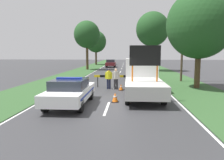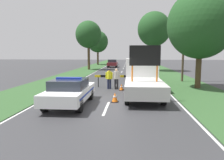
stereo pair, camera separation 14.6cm
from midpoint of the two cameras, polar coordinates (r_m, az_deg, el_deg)
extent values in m
plane|color=#333335|center=(12.22, -0.52, -5.91)|extent=(160.00, 160.00, 0.00)
cube|color=silver|center=(11.00, -1.12, -7.36)|extent=(0.12, 2.70, 0.01)
cube|color=silver|center=(17.96, 1.16, -1.72)|extent=(0.12, 2.70, 0.01)
cube|color=silver|center=(25.02, 2.16, 0.76)|extent=(0.12, 2.70, 0.01)
cube|color=silver|center=(32.10, 2.72, 2.14)|extent=(0.12, 2.70, 0.01)
cube|color=silver|center=(39.20, 3.07, 3.03)|extent=(0.12, 2.70, 0.01)
cube|color=silver|center=(46.31, 3.32, 3.64)|extent=(0.12, 2.70, 0.01)
cube|color=silver|center=(53.42, 3.50, 4.09)|extent=(0.12, 2.70, 0.01)
cube|color=silver|center=(60.54, 3.64, 4.44)|extent=(0.12, 2.70, 0.01)
cube|color=silver|center=(31.41, -4.43, 2.02)|extent=(0.10, 71.80, 0.01)
cube|color=silver|center=(31.15, 9.79, 1.90)|extent=(0.10, 71.80, 0.01)
cube|color=#2D5128|center=(32.75, -7.84, 2.20)|extent=(4.05, 120.00, 0.03)
cube|color=#2D5128|center=(32.36, 13.39, 2.02)|extent=(4.05, 120.00, 0.03)
cube|color=white|center=(11.77, -10.52, -3.37)|extent=(1.89, 4.66, 0.56)
cube|color=#282D38|center=(11.56, -10.76, -0.96)|extent=(1.66, 2.14, 0.48)
cylinder|color=black|center=(13.41, -12.29, -3.35)|extent=(0.24, 0.72, 0.72)
cylinder|color=black|center=(13.03, -5.32, -3.52)|extent=(0.24, 0.72, 0.72)
cylinder|color=black|center=(10.74, -16.79, -6.07)|extent=(0.24, 0.72, 0.72)
cylinder|color=black|center=(10.26, -8.12, -6.45)|extent=(0.24, 0.72, 0.72)
cube|color=#1E38C6|center=(11.52, -10.79, 0.47)|extent=(1.32, 0.24, 0.10)
cube|color=#193399|center=(11.77, -10.52, -3.23)|extent=(1.90, 3.82, 0.10)
cube|color=black|center=(14.05, -8.00, -1.86)|extent=(1.04, 0.08, 0.33)
cube|color=white|center=(15.48, 8.01, 1.99)|extent=(2.17, 1.86, 1.92)
cube|color=#232833|center=(16.36, 7.85, 3.48)|extent=(1.85, 0.04, 0.85)
cube|color=#B2B2AD|center=(12.55, 8.76, -2.00)|extent=(2.17, 4.19, 0.70)
cylinder|color=#D16619|center=(12.42, 5.63, 1.68)|extent=(0.09, 0.09, 0.90)
cylinder|color=#D16619|center=(12.52, 11.99, 1.60)|extent=(0.09, 0.09, 0.90)
cube|color=black|center=(12.40, 8.91, 6.33)|extent=(1.73, 0.12, 1.13)
cylinder|color=black|center=(15.56, 4.39, -1.50)|extent=(0.24, 0.86, 0.86)
cylinder|color=black|center=(15.67, 11.48, -1.56)|extent=(0.24, 0.86, 0.86)
cylinder|color=black|center=(11.75, 4.29, -4.30)|extent=(0.24, 0.86, 0.86)
cylinder|color=black|center=(11.90, 13.67, -4.34)|extent=(0.24, 0.86, 0.86)
cylinder|color=black|center=(17.66, -3.36, -0.57)|extent=(0.07, 0.07, 0.81)
cylinder|color=black|center=(17.49, 3.97, -0.65)|extent=(0.07, 0.07, 0.81)
cube|color=yellow|center=(17.61, -3.53, 1.03)|extent=(0.47, 0.08, 0.18)
cube|color=black|center=(17.55, -2.01, 1.02)|extent=(0.47, 0.08, 0.18)
cube|color=yellow|center=(17.50, -0.48, 1.01)|extent=(0.47, 0.08, 0.18)
cube|color=black|center=(17.47, 1.06, 0.99)|extent=(0.47, 0.08, 0.18)
cube|color=yellow|center=(17.44, 2.60, 0.98)|extent=(0.47, 0.08, 0.18)
cube|color=black|center=(17.43, 4.14, 0.96)|extent=(0.47, 0.08, 0.18)
cylinder|color=#191E38|center=(16.77, -0.76, -1.02)|extent=(0.15, 0.15, 0.77)
cylinder|color=#191E38|center=(16.76, -0.22, -1.03)|extent=(0.15, 0.15, 0.77)
cylinder|color=yellow|center=(16.68, -0.49, 1.28)|extent=(0.35, 0.35, 0.58)
cylinder|color=yellow|center=(16.71, -1.25, 1.18)|extent=(0.12, 0.12, 0.49)
cylinder|color=yellow|center=(16.67, 0.26, 1.17)|extent=(0.12, 0.12, 0.49)
sphere|color=#A57A5B|center=(16.65, -0.49, 2.61)|extent=(0.20, 0.20, 0.20)
cylinder|color=#141933|center=(16.65, -0.49, 2.80)|extent=(0.23, 0.23, 0.05)
cylinder|color=#232326|center=(16.60, 1.11, -1.08)|extent=(0.15, 0.15, 0.79)
cylinder|color=#232326|center=(16.59, 1.67, -1.09)|extent=(0.15, 0.15, 0.79)
cylinder|color=#B2AD9E|center=(16.51, 1.40, 1.28)|extent=(0.36, 0.36, 0.59)
cylinder|color=#B2AD9E|center=(16.53, 0.62, 1.19)|extent=(0.12, 0.12, 0.50)
cylinder|color=#B2AD9E|center=(16.50, 2.17, 1.17)|extent=(0.12, 0.12, 0.50)
sphere|color=tan|center=(16.48, 1.40, 2.66)|extent=(0.20, 0.20, 0.20)
cube|color=black|center=(16.16, -9.24, -2.75)|extent=(0.43, 0.43, 0.03)
cone|color=orange|center=(16.12, -9.26, -1.71)|extent=(0.36, 0.36, 0.56)
cylinder|color=white|center=(16.11, -9.27, -1.62)|extent=(0.21, 0.21, 0.08)
cube|color=black|center=(18.24, 7.68, -1.61)|extent=(0.40, 0.40, 0.03)
cone|color=orange|center=(18.20, 7.69, -0.75)|extent=(0.34, 0.34, 0.52)
cylinder|color=white|center=(18.20, 7.70, -0.67)|extent=(0.19, 0.19, 0.07)
cube|color=black|center=(12.34, 1.10, -5.71)|extent=(0.40, 0.40, 0.03)
cone|color=orange|center=(12.28, 1.10, -4.46)|extent=(0.34, 0.34, 0.52)
cylinder|color=white|center=(12.28, 1.10, -4.34)|extent=(0.19, 0.19, 0.07)
cube|color=black|center=(16.16, 2.73, -2.67)|extent=(0.35, 0.35, 0.03)
cone|color=orange|center=(16.13, 2.73, -1.82)|extent=(0.29, 0.29, 0.45)
cylinder|color=white|center=(16.12, 2.73, -1.74)|extent=(0.17, 0.17, 0.06)
cube|color=black|center=(22.88, 7.08, 1.85)|extent=(1.75, 4.49, 0.72)
cube|color=#282D38|center=(22.69, 7.12, 3.41)|extent=(1.54, 2.07, 0.54)
cylinder|color=black|center=(24.28, 5.16, 1.32)|extent=(0.24, 0.66, 0.66)
cylinder|color=black|center=(24.34, 8.71, 1.28)|extent=(0.24, 0.66, 0.66)
cylinder|color=black|center=(21.51, 5.22, 0.58)|extent=(0.24, 0.66, 0.66)
cylinder|color=black|center=(21.57, 9.22, 0.54)|extent=(0.24, 0.66, 0.66)
cube|color=#B2B2B7|center=(29.12, 6.17, 2.95)|extent=(1.85, 4.24, 0.64)
cube|color=#282D38|center=(28.96, 6.19, 4.11)|extent=(1.63, 1.95, 0.56)
cylinder|color=black|center=(30.44, 4.58, 2.54)|extent=(0.24, 0.72, 0.72)
cylinder|color=black|center=(30.48, 7.61, 2.51)|extent=(0.24, 0.72, 0.72)
cylinder|color=black|center=(27.82, 4.57, 2.12)|extent=(0.24, 0.72, 0.72)
cylinder|color=black|center=(27.87, 7.88, 2.08)|extent=(0.24, 0.72, 0.72)
cube|color=silver|center=(35.41, 6.35, 3.67)|extent=(1.84, 4.41, 0.61)
cube|color=#282D38|center=(35.24, 6.37, 4.58)|extent=(1.62, 2.03, 0.53)
cylinder|color=black|center=(36.77, 5.04, 3.34)|extent=(0.24, 0.77, 0.77)
cylinder|color=black|center=(36.82, 7.53, 3.31)|extent=(0.24, 0.77, 0.77)
cylinder|color=black|center=(34.05, 5.06, 3.05)|extent=(0.24, 0.77, 0.77)
cylinder|color=black|center=(34.10, 7.75, 3.01)|extent=(0.24, 0.77, 0.77)
cube|color=maroon|center=(42.81, 0.21, 4.25)|extent=(1.81, 4.32, 0.59)
cube|color=#282D38|center=(42.66, 0.20, 5.02)|extent=(1.60, 1.99, 0.56)
cylinder|color=black|center=(44.23, -0.67, 3.95)|extent=(0.24, 0.72, 0.72)
cylinder|color=black|center=(44.11, 1.37, 3.94)|extent=(0.24, 0.72, 0.72)
cylinder|color=black|center=(41.56, -1.02, 3.75)|extent=(0.24, 0.72, 0.72)
cylinder|color=black|center=(41.44, 1.16, 3.74)|extent=(0.24, 0.72, 0.72)
cylinder|color=#4C3823|center=(52.12, -3.63, 6.00)|extent=(0.42, 0.42, 3.61)
ellipsoid|color=#1E471E|center=(52.18, -3.66, 9.97)|extent=(4.82, 4.82, 5.06)
cylinder|color=#4C3823|center=(36.51, -5.97, 5.99)|extent=(0.41, 0.41, 4.18)
ellipsoid|color=#1E471E|center=(36.63, -6.04, 11.75)|extent=(4.23, 4.23, 4.44)
cylinder|color=#4C3823|center=(34.42, 10.91, 6.10)|extent=(0.43, 0.43, 4.50)
ellipsoid|color=#1E471E|center=(34.60, 11.07, 12.94)|extent=(4.99, 4.99, 5.24)
cylinder|color=#4C3823|center=(18.26, 21.85, 2.72)|extent=(0.43, 0.43, 3.05)
ellipsoid|color=#1E471E|center=(18.35, 22.34, 13.33)|extent=(4.98, 4.98, 5.23)
cylinder|color=#473828|center=(22.12, 18.44, 11.00)|extent=(0.20, 0.20, 8.81)
camera|label=1|loc=(0.07, -89.69, 0.04)|focal=35.00mm
camera|label=2|loc=(0.07, 90.31, -0.04)|focal=35.00mm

